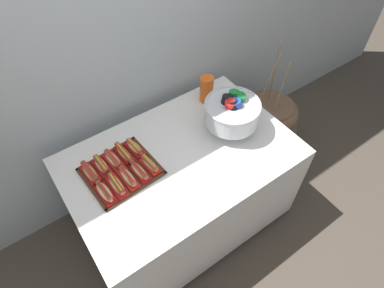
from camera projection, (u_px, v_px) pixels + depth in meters
The scene contains 17 objects.
ground_plane at pixel (183, 215), 2.58m from camera, with size 10.00×10.00×0.00m, color #4C4238.
back_wall at pixel (122, 34), 1.89m from camera, with size 6.00×0.10×2.60m, color #B2BCC1.
buffet_table at pixel (182, 188), 2.27m from camera, with size 1.41×0.91×0.77m.
floor_vase at pixel (265, 129), 2.81m from camera, with size 0.53×0.53×1.09m.
serving_tray at pixel (121, 171), 1.91m from camera, with size 0.43×0.39×0.01m.
hot_dog_0 at pixel (105, 192), 1.78m from camera, with size 0.08×0.18×0.06m.
hot_dog_1 at pixel (117, 185), 1.81m from camera, with size 0.07×0.18×0.06m.
hot_dog_2 at pixel (128, 178), 1.84m from camera, with size 0.07×0.17×0.06m.
hot_dog_3 at pixel (139, 171), 1.87m from camera, with size 0.07×0.17×0.06m.
hot_dog_4 at pixel (150, 164), 1.90m from camera, with size 0.07×0.16×0.06m.
hot_dog_5 at pixel (90, 173), 1.86m from camera, with size 0.08×0.18×0.06m.
hot_dog_6 at pixel (102, 166), 1.89m from camera, with size 0.07×0.16×0.07m.
hot_dog_7 at pixel (113, 160), 1.93m from camera, with size 0.08×0.17×0.06m.
hot_dog_8 at pixel (124, 154), 1.96m from camera, with size 0.07×0.19×0.06m.
hot_dog_9 at pixel (135, 148), 1.99m from camera, with size 0.08×0.16×0.06m.
punch_bowl at pixel (232, 111), 2.02m from camera, with size 0.35×0.35×0.27m.
cup_stack at pixel (207, 89), 2.24m from camera, with size 0.09×0.09×0.20m.
Camera 1 is at (-0.66, -1.05, 2.33)m, focal length 30.51 mm.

